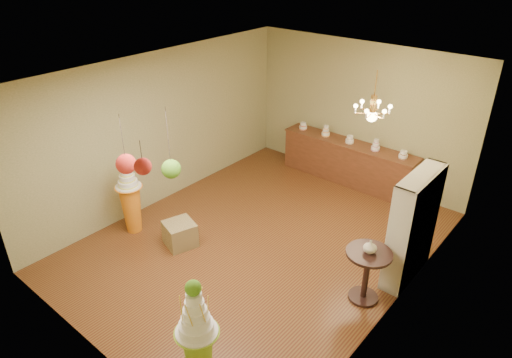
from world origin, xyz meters
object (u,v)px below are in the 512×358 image
Objects in this scene: pedestal_orange at (131,202)px; round_table at (367,269)px; pedestal_green at (198,345)px; sideboard at (347,161)px.

pedestal_orange is 4.26m from round_table.
pedestal_green reaches higher than round_table.
sideboard reaches higher than round_table.
pedestal_orange is at bearing -165.10° from round_table.
pedestal_green is 3.65m from pedestal_orange.
pedestal_orange is (-3.32, 1.51, -0.06)m from pedestal_green.
pedestal_orange is at bearing 155.60° from pedestal_green.
round_table is (2.10, -3.10, 0.07)m from sideboard.
sideboard is (2.01, 4.20, -0.12)m from pedestal_orange.
pedestal_orange is 4.66m from sideboard.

